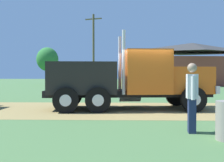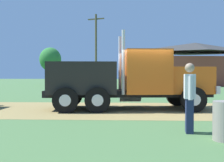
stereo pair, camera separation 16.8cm
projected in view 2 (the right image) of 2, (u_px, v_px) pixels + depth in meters
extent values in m
plane|color=#456B3C|center=(140.00, 110.00, 11.43)|extent=(200.00, 200.00, 0.00)
cube|color=olive|center=(140.00, 109.00, 11.43)|extent=(120.00, 5.60, 0.01)
cube|color=black|center=(127.00, 93.00, 11.62)|extent=(7.19, 2.17, 0.28)
cube|color=orange|center=(187.00, 80.00, 11.73)|extent=(1.98, 2.16, 1.13)
cube|color=silver|center=(208.00, 89.00, 11.78)|extent=(0.36, 2.20, 0.32)
cube|color=orange|center=(145.00, 72.00, 11.63)|extent=(2.07, 2.45, 1.85)
cube|color=#2D3D4C|center=(167.00, 64.00, 11.67)|extent=(0.21, 1.90, 0.81)
cylinder|color=silver|center=(120.00, 64.00, 12.48)|extent=(0.14, 0.14, 2.60)
cylinder|color=silver|center=(123.00, 62.00, 10.67)|extent=(0.14, 0.14, 2.60)
cylinder|color=silver|center=(130.00, 96.00, 12.63)|extent=(1.04, 0.61, 0.52)
cube|color=black|center=(83.00, 78.00, 11.51)|extent=(3.01, 2.54, 1.33)
cylinder|color=black|center=(177.00, 95.00, 12.88)|extent=(1.04, 0.39, 1.02)
cylinder|color=silver|center=(176.00, 95.00, 13.04)|extent=(0.46, 0.08, 0.46)
cylinder|color=black|center=(194.00, 100.00, 10.60)|extent=(1.04, 0.39, 1.02)
cylinder|color=silver|center=(195.00, 100.00, 10.44)|extent=(0.46, 0.08, 0.46)
cylinder|color=black|center=(72.00, 96.00, 12.64)|extent=(1.04, 0.39, 1.02)
cylinder|color=silver|center=(72.00, 95.00, 12.80)|extent=(0.46, 0.08, 0.46)
cylinder|color=black|center=(66.00, 100.00, 10.36)|extent=(1.04, 0.39, 1.02)
cylinder|color=silver|center=(65.00, 100.00, 10.20)|extent=(0.46, 0.08, 0.46)
cylinder|color=black|center=(98.00, 96.00, 12.70)|extent=(1.04, 0.39, 1.02)
cylinder|color=silver|center=(98.00, 95.00, 12.86)|extent=(0.46, 0.08, 0.46)
cylinder|color=black|center=(98.00, 100.00, 10.42)|extent=(1.04, 0.39, 1.02)
cylinder|color=silver|center=(97.00, 100.00, 10.26)|extent=(0.46, 0.08, 0.46)
cube|color=silver|center=(190.00, 86.00, 6.76)|extent=(0.31, 0.42, 0.63)
sphere|color=#937960|center=(190.00, 68.00, 6.75)|extent=(0.24, 0.24, 0.24)
cube|color=#1E284C|center=(190.00, 116.00, 6.69)|extent=(0.20, 0.18, 0.88)
cube|color=#1E284C|center=(189.00, 115.00, 6.86)|extent=(0.20, 0.18, 0.88)
cylinder|color=silver|center=(191.00, 88.00, 6.52)|extent=(0.10, 0.10, 0.59)
cylinder|color=silver|center=(189.00, 87.00, 7.00)|extent=(0.10, 0.10, 0.59)
cube|color=brown|center=(195.00, 72.00, 37.99)|extent=(14.22, 7.79, 4.03)
pyramid|color=#333333|center=(195.00, 48.00, 37.92)|extent=(14.94, 8.18, 1.41)
cube|color=black|center=(189.00, 78.00, 34.65)|extent=(1.80, 0.24, 2.20)
cylinder|color=brown|center=(96.00, 51.00, 33.47)|extent=(0.26, 0.26, 9.18)
cube|color=brown|center=(96.00, 19.00, 33.39)|extent=(2.14, 0.79, 0.14)
cylinder|color=#513823|center=(50.00, 77.00, 39.73)|extent=(0.44, 0.44, 2.59)
ellipsoid|color=#2C7532|center=(50.00, 59.00, 39.68)|extent=(3.22, 3.22, 3.54)
cylinder|color=#513823|center=(144.00, 75.00, 51.32)|extent=(0.44, 0.44, 3.02)
ellipsoid|color=#267A22|center=(144.00, 60.00, 51.26)|extent=(3.62, 3.62, 3.98)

